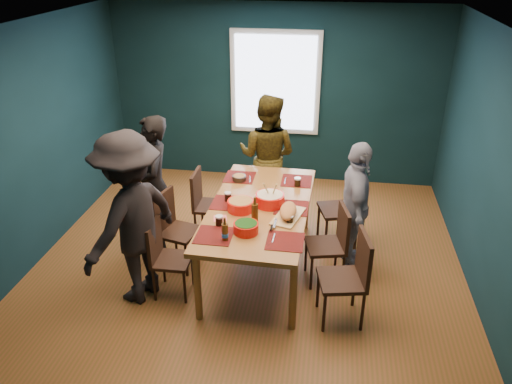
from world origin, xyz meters
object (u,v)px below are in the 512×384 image
Objects in this scene: chair_right_far at (346,202)px; cutting_board at (288,212)px; chair_left_near at (164,253)px; chair_right_mid at (334,239)px; dining_table at (260,212)px; chair_left_far at (205,200)px; bowl_dumpling at (270,199)px; bowl_herbs at (246,227)px; person_right at (355,207)px; person_back at (267,156)px; chair_right_near at (352,272)px; person_far_left at (155,185)px; bowl_salad at (241,205)px; chair_left_mid at (172,224)px; person_near_left at (131,219)px.

cutting_board is at bearing -141.42° from chair_right_far.
chair_right_mid is (1.76, 0.51, 0.03)m from chair_left_near.
dining_table is 1.00m from chair_left_far.
bowl_herbs is (-0.16, -0.62, -0.01)m from bowl_dumpling.
person_right reaches higher than cutting_board.
bowl_herbs is (-0.05, -0.59, 0.14)m from dining_table.
person_right reaches higher than chair_right_far.
chair_right_far is at bearing 37.23° from dining_table.
person_back is (-1.07, 0.66, 0.28)m from chair_right_far.
chair_right_near is 2.54m from person_far_left.
chair_right_near is 2.41m from person_back.
bowl_salad is (-0.09, -1.50, 0.03)m from person_back.
person_right is (1.15, -1.15, -0.08)m from person_back.
chair_left_mid is 0.94× the size of chair_right_far.
chair_left_mid is 1.84m from chair_right_mid.
person_back reaches higher than bowl_dumpling.
chair_left_near is 2.17m from person_back.
chair_right_near is at bearing -4.41° from chair_left_mid.
person_back is (-1.11, 2.11, 0.29)m from chair_right_near.
chair_right_mid is 2.19m from person_far_left.
chair_right_far reaches higher than chair_left_near.
person_near_left is at bearing 74.20° from person_back.
chair_right_mid is at bearing -11.17° from bowl_dumpling.
bowl_dumpling is (-0.95, -0.17, 0.12)m from person_right.
person_near_left is at bearing -108.37° from chair_left_far.
person_back is (0.83, 1.98, 0.35)m from chair_left_near.
person_far_left is (-0.29, 0.33, 0.32)m from chair_left_mid.
chair_right_mid is 0.93× the size of chair_right_near.
chair_right_mid is at bearing 13.03° from chair_left_mid.
chair_left_near is 0.56× the size of person_right.
person_back reaches higher than chair_left_near.
chair_left_mid is at bearing -171.05° from cutting_board.
person_back is 2.74× the size of cutting_board.
person_back is 1.34m from bowl_dumpling.
person_far_left is at bearing 160.42° from bowl_salad.
bowl_dumpling is (-0.73, 0.14, 0.36)m from chair_right_mid.
chair_left_mid is 0.77m from person_near_left.
chair_left_near is (-0.93, -0.62, -0.24)m from dining_table.
chair_left_mid is 0.55m from chair_left_near.
bowl_herbs is at bearing 120.73° from person_right.
dining_table is 2.41× the size of chair_left_far.
person_far_left reaches higher than bowl_dumpling.
chair_right_near is at bearing -87.74° from chair_right_mid.
chair_left_far is 3.13× the size of bowl_salad.
person_near_left is at bearing -151.03° from bowl_salad.
chair_left_far is at bearing 122.16° from bowl_herbs.
person_near_left is at bearing 167.19° from chair_right_near.
bowl_dumpling is (1.12, 0.11, 0.36)m from chair_left_mid.
chair_left_far is 0.59× the size of person_right.
person_far_left is at bearing 112.00° from chair_left_near.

